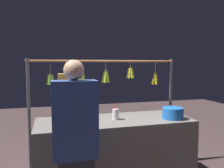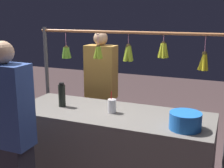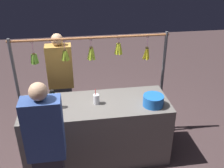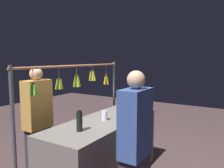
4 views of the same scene
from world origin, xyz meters
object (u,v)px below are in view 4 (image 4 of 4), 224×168
(water_bottle, at_px, (79,121))
(vendor_person, at_px, (38,126))
(blue_bucket, at_px, (137,107))
(drink_cup, at_px, (105,115))
(customer_person, at_px, (135,153))

(water_bottle, bearing_deg, vendor_person, -95.10)
(water_bottle, distance_m, blue_bucket, 1.30)
(blue_bucket, xyz_separation_m, drink_cup, (0.73, -0.15, -0.00))
(blue_bucket, height_order, vendor_person, vendor_person)
(water_bottle, height_order, drink_cup, water_bottle)
(drink_cup, relative_size, vendor_person, 0.13)
(drink_cup, height_order, customer_person, customer_person)
(water_bottle, relative_size, vendor_person, 0.16)
(water_bottle, distance_m, customer_person, 0.78)
(customer_person, bearing_deg, water_bottle, -93.09)
(blue_bucket, height_order, customer_person, customer_person)
(drink_cup, distance_m, vendor_person, 0.96)
(drink_cup, bearing_deg, blue_bucket, 168.11)
(water_bottle, relative_size, customer_person, 0.16)
(drink_cup, bearing_deg, vendor_person, -59.08)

